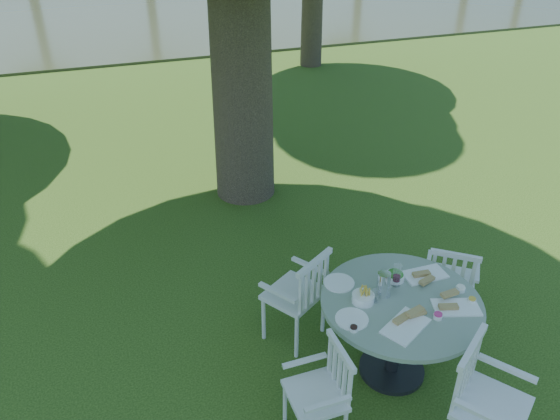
{
  "coord_description": "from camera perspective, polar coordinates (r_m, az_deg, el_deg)",
  "views": [
    {
      "loc": [
        -1.54,
        -4.21,
        3.63
      ],
      "look_at": [
        0.0,
        0.2,
        0.85
      ],
      "focal_mm": 35.0,
      "sensor_mm": 36.0,
      "label": 1
    }
  ],
  "objects": [
    {
      "name": "chair_nw",
      "position": [
        4.86,
        2.39,
        -8.54
      ],
      "size": [
        0.64,
        0.63,
        0.95
      ],
      "rotation": [
        0.0,
        0.0,
        -2.57
      ],
      "color": "silver",
      "rests_on": "ground"
    },
    {
      "name": "chair_se",
      "position": [
        4.25,
        20.13,
        -17.65
      ],
      "size": [
        0.67,
        0.67,
        0.98
      ],
      "rotation": [
        0.0,
        0.0,
        0.61
      ],
      "color": "silver",
      "rests_on": "ground"
    },
    {
      "name": "table",
      "position": [
        4.61,
        12.34,
        -10.79
      ],
      "size": [
        1.29,
        1.29,
        0.79
      ],
      "color": "black",
      "rests_on": "ground"
    },
    {
      "name": "chair_sw",
      "position": [
        4.19,
        4.83,
        -17.91
      ],
      "size": [
        0.4,
        0.43,
        0.84
      ],
      "rotation": [
        0.0,
        0.0,
        -1.56
      ],
      "color": "silver",
      "rests_on": "ground"
    },
    {
      "name": "tableware",
      "position": [
        4.49,
        11.53,
        -8.45
      ],
      "size": [
        1.16,
        0.96,
        0.21
      ],
      "color": "white",
      "rests_on": "table"
    },
    {
      "name": "chair_ne",
      "position": [
        5.31,
        17.4,
        -6.91
      ],
      "size": [
        0.6,
        0.59,
        0.87
      ],
      "rotation": [
        0.0,
        0.0,
        -3.8
      ],
      "color": "silver",
      "rests_on": "ground"
    },
    {
      "name": "ground",
      "position": [
        5.77,
        0.66,
        -8.24
      ],
      "size": [
        140.0,
        140.0,
        0.0
      ],
      "primitive_type": "plane",
      "color": "#1B370B",
      "rests_on": "ground"
    }
  ]
}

